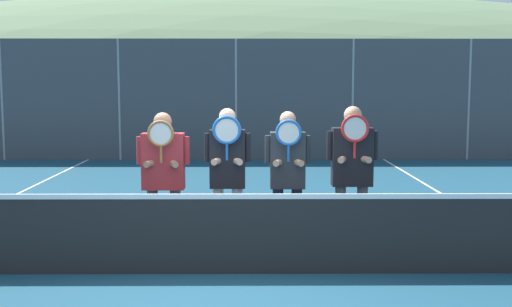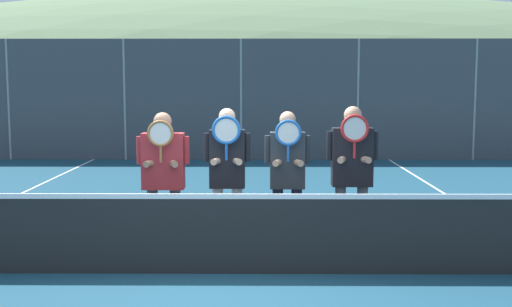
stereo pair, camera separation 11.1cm
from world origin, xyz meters
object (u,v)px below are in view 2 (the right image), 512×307
(player_center_left, at_px, (227,171))
(player_rightmost, at_px, (352,168))
(player_leftmost, at_px, (163,171))
(car_left_of_center, at_px, (256,121))
(player_center_right, at_px, (287,173))
(car_far_left, at_px, (105,119))
(car_center, at_px, (398,119))

(player_center_left, height_order, player_rightmost, player_rightmost)
(player_leftmost, relative_size, car_left_of_center, 0.43)
(player_leftmost, xyz_separation_m, player_center_right, (1.48, 0.04, -0.02))
(car_far_left, bearing_deg, player_rightmost, -64.95)
(player_center_right, bearing_deg, player_leftmost, -178.48)
(player_center_left, bearing_deg, player_rightmost, 2.54)
(player_center_left, xyz_separation_m, car_far_left, (-4.69, 13.28, -0.18))
(player_rightmost, bearing_deg, player_center_right, 178.96)
(player_center_right, xyz_separation_m, car_far_left, (-5.40, 13.20, -0.15))
(player_leftmost, height_order, car_left_of_center, player_leftmost)
(player_leftmost, height_order, car_center, car_center)
(player_rightmost, distance_m, car_center, 13.40)
(player_rightmost, bearing_deg, player_center_left, -177.46)
(car_far_left, bearing_deg, player_center_right, -67.74)
(player_center_left, xyz_separation_m, player_rightmost, (1.49, 0.07, 0.03))
(car_far_left, distance_m, car_left_of_center, 4.95)
(player_rightmost, xyz_separation_m, car_left_of_center, (-1.24, 12.78, -0.24))
(car_far_left, relative_size, car_left_of_center, 1.17)
(car_far_left, bearing_deg, player_center_left, -70.56)
(car_center, bearing_deg, car_far_left, 178.59)
(player_rightmost, relative_size, car_left_of_center, 0.45)
(car_left_of_center, bearing_deg, car_center, 2.47)
(player_center_right, relative_size, car_far_left, 0.37)
(player_center_right, distance_m, car_center, 13.59)
(player_leftmost, bearing_deg, car_left_of_center, 85.49)
(player_leftmost, xyz_separation_m, car_far_left, (-3.92, 13.24, -0.17))
(player_center_left, xyz_separation_m, car_center, (4.80, 13.05, -0.14))
(player_center_left, relative_size, player_rightmost, 0.99)
(player_rightmost, xyz_separation_m, car_far_left, (-6.17, 13.21, -0.21))
(player_rightmost, height_order, car_left_of_center, player_rightmost)
(player_center_right, bearing_deg, car_center, 72.51)
(car_left_of_center, bearing_deg, car_far_left, 175.02)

